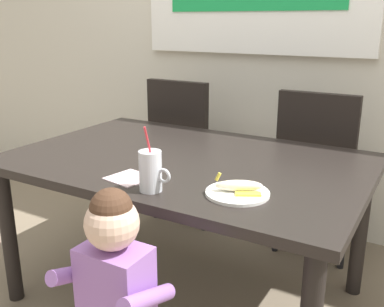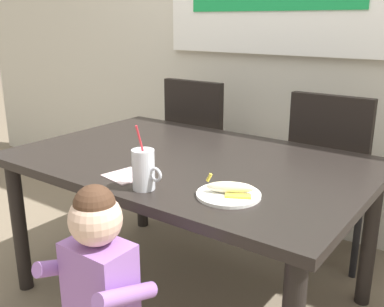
{
  "view_description": "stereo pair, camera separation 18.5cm",
  "coord_description": "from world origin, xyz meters",
  "px_view_note": "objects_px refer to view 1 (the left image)",
  "views": [
    {
      "loc": [
        0.98,
        -1.64,
        1.32
      ],
      "look_at": [
        0.09,
        -0.1,
        0.78
      ],
      "focal_mm": 41.21,
      "sensor_mm": 36.0,
      "label": 1
    },
    {
      "loc": [
        1.13,
        -1.53,
        1.32
      ],
      "look_at": [
        0.09,
        -0.1,
        0.78
      ],
      "focal_mm": 41.21,
      "sensor_mm": 36.0,
      "label": 2
    }
  ],
  "objects_px": {
    "dining_chair_left": "(187,142)",
    "milk_cup": "(151,173)",
    "dining_chair_right": "(319,164)",
    "snack_plate": "(237,193)",
    "toddler_standing": "(115,281)",
    "paper_napkin": "(129,178)",
    "dining_table": "(186,174)",
    "peeled_banana": "(240,186)"
  },
  "relations": [
    {
      "from": "dining_chair_left",
      "to": "milk_cup",
      "type": "bearing_deg",
      "value": 115.05
    },
    {
      "from": "dining_chair_right",
      "to": "snack_plate",
      "type": "relative_size",
      "value": 4.17
    },
    {
      "from": "toddler_standing",
      "to": "paper_napkin",
      "type": "distance_m",
      "value": 0.46
    },
    {
      "from": "dining_table",
      "to": "snack_plate",
      "type": "distance_m",
      "value": 0.49
    },
    {
      "from": "dining_chair_right",
      "to": "toddler_standing",
      "type": "distance_m",
      "value": 1.48
    },
    {
      "from": "dining_table",
      "to": "dining_chair_left",
      "type": "distance_m",
      "value": 0.91
    },
    {
      "from": "dining_chair_left",
      "to": "peeled_banana",
      "type": "bearing_deg",
      "value": 128.73
    },
    {
      "from": "dining_chair_right",
      "to": "paper_napkin",
      "type": "relative_size",
      "value": 6.4
    },
    {
      "from": "toddler_standing",
      "to": "peeled_banana",
      "type": "xyz_separation_m",
      "value": [
        0.23,
        0.42,
        0.22
      ]
    },
    {
      "from": "dining_table",
      "to": "snack_plate",
      "type": "relative_size",
      "value": 6.92
    },
    {
      "from": "milk_cup",
      "to": "snack_plate",
      "type": "bearing_deg",
      "value": 22.86
    },
    {
      "from": "snack_plate",
      "to": "peeled_banana",
      "type": "bearing_deg",
      "value": 49.93
    },
    {
      "from": "dining_chair_left",
      "to": "toddler_standing",
      "type": "xyz_separation_m",
      "value": [
        0.61,
        -1.48,
        -0.02
      ]
    },
    {
      "from": "dining_table",
      "to": "dining_chair_left",
      "type": "height_order",
      "value": "dining_chair_left"
    },
    {
      "from": "snack_plate",
      "to": "milk_cup",
      "type": "bearing_deg",
      "value": -157.14
    },
    {
      "from": "snack_plate",
      "to": "paper_napkin",
      "type": "height_order",
      "value": "snack_plate"
    },
    {
      "from": "dining_table",
      "to": "peeled_banana",
      "type": "xyz_separation_m",
      "value": [
        0.39,
        -0.28,
        0.11
      ]
    },
    {
      "from": "milk_cup",
      "to": "dining_chair_right",
      "type": "bearing_deg",
      "value": 74.44
    },
    {
      "from": "dining_table",
      "to": "paper_napkin",
      "type": "xyz_separation_m",
      "value": [
        -0.05,
        -0.35,
        0.08
      ]
    },
    {
      "from": "peeled_banana",
      "to": "paper_napkin",
      "type": "bearing_deg",
      "value": -171.59
    },
    {
      "from": "milk_cup",
      "to": "dining_chair_left",
      "type": "bearing_deg",
      "value": 115.05
    },
    {
      "from": "dining_chair_right",
      "to": "snack_plate",
      "type": "distance_m",
      "value": 1.05
    },
    {
      "from": "dining_table",
      "to": "milk_cup",
      "type": "distance_m",
      "value": 0.45
    },
    {
      "from": "dining_chair_right",
      "to": "toddler_standing",
      "type": "bearing_deg",
      "value": 79.74
    },
    {
      "from": "dining_chair_left",
      "to": "snack_plate",
      "type": "height_order",
      "value": "dining_chair_left"
    },
    {
      "from": "dining_chair_left",
      "to": "milk_cup",
      "type": "distance_m",
      "value": 1.33
    },
    {
      "from": "dining_chair_left",
      "to": "snack_plate",
      "type": "bearing_deg",
      "value": 128.4
    },
    {
      "from": "dining_table",
      "to": "dining_chair_right",
      "type": "xyz_separation_m",
      "value": [
        0.42,
        0.75,
        -0.1
      ]
    },
    {
      "from": "milk_cup",
      "to": "toddler_standing",
      "type": "bearing_deg",
      "value": -78.47
    },
    {
      "from": "milk_cup",
      "to": "peeled_banana",
      "type": "relative_size",
      "value": 1.42
    },
    {
      "from": "toddler_standing",
      "to": "peeled_banana",
      "type": "relative_size",
      "value": 4.77
    },
    {
      "from": "paper_napkin",
      "to": "milk_cup",
      "type": "bearing_deg",
      "value": -22.44
    },
    {
      "from": "dining_chair_left",
      "to": "dining_chair_right",
      "type": "bearing_deg",
      "value": 178.21
    },
    {
      "from": "milk_cup",
      "to": "peeled_banana",
      "type": "bearing_deg",
      "value": 23.5
    },
    {
      "from": "milk_cup",
      "to": "snack_plate",
      "type": "xyz_separation_m",
      "value": [
        0.29,
        0.12,
        -0.06
      ]
    },
    {
      "from": "peeled_banana",
      "to": "dining_chair_right",
      "type": "bearing_deg",
      "value": 88.42
    },
    {
      "from": "dining_chair_right",
      "to": "milk_cup",
      "type": "distance_m",
      "value": 1.23
    },
    {
      "from": "dining_chair_left",
      "to": "toddler_standing",
      "type": "distance_m",
      "value": 1.6
    },
    {
      "from": "toddler_standing",
      "to": "milk_cup",
      "type": "height_order",
      "value": "milk_cup"
    },
    {
      "from": "snack_plate",
      "to": "peeled_banana",
      "type": "xyz_separation_m",
      "value": [
        0.01,
        0.01,
        0.03
      ]
    },
    {
      "from": "snack_plate",
      "to": "toddler_standing",
      "type": "bearing_deg",
      "value": -118.95
    },
    {
      "from": "peeled_banana",
      "to": "toddler_standing",
      "type": "bearing_deg",
      "value": -119.13
    }
  ]
}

